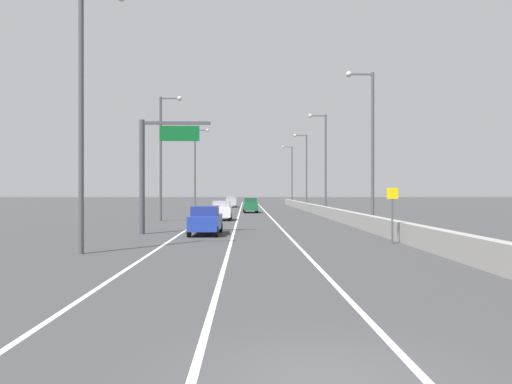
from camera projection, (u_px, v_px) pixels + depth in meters
The scene contains 18 objects.
ground_plane at pixel (254, 211), 71.52m from camera, with size 320.00×320.00×0.00m, color #38383A.
lane_stripe_left at pixel (211, 214), 62.41m from camera, with size 0.16×130.00×0.00m, color silver.
lane_stripe_center at pixel (239, 214), 62.48m from camera, with size 0.16×130.00×0.00m, color silver.
lane_stripe_right at pixel (267, 214), 62.56m from camera, with size 0.16×130.00×0.00m, color silver.
jersey_barrier_right at pixel (338, 215), 47.69m from camera, with size 0.60×120.00×1.10m, color gray.
overhead_sign_gantry at pixel (153, 162), 32.94m from camera, with size 4.68×0.36×7.50m.
speed_advisory_sign at pixel (392, 211), 26.85m from camera, with size 0.60×0.11×3.00m.
lamp_post_right_second at pixel (370, 140), 37.68m from camera, with size 2.14×0.44×11.81m.
lamp_post_right_third at pixel (324, 158), 58.47m from camera, with size 2.14×0.44×11.81m.
lamp_post_right_fourth at pixel (305, 167), 79.28m from camera, with size 2.14×0.44×11.81m.
lamp_post_right_fifth at pixel (291, 172), 100.07m from camera, with size 2.14×0.44×11.81m.
lamp_post_left_near at pixel (86, 105), 22.54m from camera, with size 2.14×0.44×11.81m.
lamp_post_left_mid at pixel (163, 150), 47.48m from camera, with size 2.14×0.44×11.81m.
lamp_post_left_far at pixel (196, 164), 72.45m from camera, with size 2.14×0.44×11.81m.
car_white_0 at pixel (222, 211), 48.43m from camera, with size 1.89×4.04×1.86m.
car_blue_1 at pixel (206, 220), 32.45m from camera, with size 1.99×4.63×1.87m.
car_green_2 at pixel (250, 205), 65.39m from camera, with size 1.96×4.63×1.94m.
car_silver_3 at pixel (231, 201), 87.29m from camera, with size 2.00×4.70×2.11m.
Camera 1 is at (-1.20, -7.51, 2.83)m, focal length 35.26 mm.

